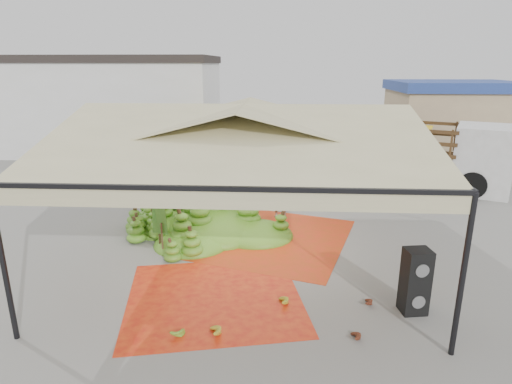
# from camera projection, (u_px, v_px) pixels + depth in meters

# --- Properties ---
(ground) EXTENTS (90.00, 90.00, 0.00)m
(ground) POSITION_uv_depth(u_px,v_px,m) (246.00, 253.00, 11.66)
(ground) COLOR slate
(ground) RESTS_ON ground
(canopy_tent) EXTENTS (8.10, 8.10, 4.00)m
(canopy_tent) POSITION_uv_depth(u_px,v_px,m) (245.00, 133.00, 10.71)
(canopy_tent) COLOR black
(canopy_tent) RESTS_ON ground
(building_white) EXTENTS (14.30, 6.30, 5.40)m
(building_white) POSITION_uv_depth(u_px,v_px,m) (93.00, 104.00, 24.82)
(building_white) COLOR silver
(building_white) RESTS_ON ground
(building_tan) EXTENTS (6.30, 5.30, 4.10)m
(building_tan) POSITION_uv_depth(u_px,v_px,m) (450.00, 120.00, 22.94)
(building_tan) COLOR tan
(building_tan) RESTS_ON ground
(tarp_left) EXTENTS (4.39, 4.25, 0.01)m
(tarp_left) POSITION_uv_depth(u_px,v_px,m) (214.00, 297.00, 9.45)
(tarp_left) COLOR #E24C15
(tarp_left) RESTS_ON ground
(tarp_right) EXTENTS (5.48, 5.63, 0.01)m
(tarp_right) POSITION_uv_depth(u_px,v_px,m) (270.00, 237.00, 12.70)
(tarp_right) COLOR red
(tarp_right) RESTS_ON ground
(banana_heap) EXTENTS (6.13, 5.32, 1.17)m
(banana_heap) POSITION_uv_depth(u_px,v_px,m) (211.00, 214.00, 12.94)
(banana_heap) COLOR #447117
(banana_heap) RESTS_ON ground
(hand_yellow_a) EXTENTS (0.60, 0.55, 0.23)m
(hand_yellow_a) POSITION_uv_depth(u_px,v_px,m) (211.00, 330.00, 8.11)
(hand_yellow_a) COLOR gold
(hand_yellow_a) RESTS_ON ground
(hand_yellow_b) EXTENTS (0.55, 0.48, 0.22)m
(hand_yellow_b) POSITION_uv_depth(u_px,v_px,m) (280.00, 300.00, 9.16)
(hand_yellow_b) COLOR gold
(hand_yellow_b) RESTS_ON ground
(hand_red_a) EXTENTS (0.44, 0.37, 0.18)m
(hand_red_a) POSITION_uv_depth(u_px,v_px,m) (352.00, 335.00, 7.99)
(hand_red_a) COLOR #582714
(hand_red_a) RESTS_ON ground
(hand_red_b) EXTENTS (0.45, 0.39, 0.18)m
(hand_red_b) POSITION_uv_depth(u_px,v_px,m) (365.00, 300.00, 9.16)
(hand_red_b) COLOR #5C2315
(hand_red_b) RESTS_ON ground
(hand_green) EXTENTS (0.55, 0.53, 0.19)m
(hand_green) POSITION_uv_depth(u_px,v_px,m) (176.00, 329.00, 8.15)
(hand_green) COLOR #5A801A
(hand_green) RESTS_ON ground
(hanging_bunches) EXTENTS (1.74, 0.24, 0.20)m
(hanging_bunches) POSITION_uv_depth(u_px,v_px,m) (275.00, 153.00, 11.62)
(hanging_bunches) COLOR #487819
(hanging_bunches) RESTS_ON ground
(speaker_stack) EXTENTS (0.57, 0.52, 1.40)m
(speaker_stack) POSITION_uv_depth(u_px,v_px,m) (415.00, 281.00, 8.72)
(speaker_stack) COLOR black
(speaker_stack) RESTS_ON ground
(banana_leaves) EXTENTS (0.96, 1.36, 3.70)m
(banana_leaves) POSITION_uv_depth(u_px,v_px,m) (156.00, 256.00, 11.46)
(banana_leaves) COLOR #36681B
(banana_leaves) RESTS_ON ground
(vendor) EXTENTS (0.69, 0.56, 1.66)m
(vendor) POSITION_uv_depth(u_px,v_px,m) (280.00, 194.00, 14.17)
(vendor) COLOR gray
(vendor) RESTS_ON ground
(truck_left) EXTENTS (6.94, 2.96, 2.32)m
(truck_left) POSITION_uv_depth(u_px,v_px,m) (225.00, 141.00, 20.34)
(truck_left) COLOR #4C3119
(truck_left) RESTS_ON ground
(truck_right) EXTENTS (8.09, 5.53, 2.64)m
(truck_right) POSITION_uv_depth(u_px,v_px,m) (417.00, 146.00, 18.03)
(truck_right) COLOR #52381B
(truck_right) RESTS_ON ground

